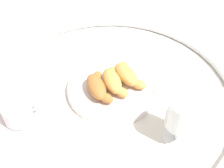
% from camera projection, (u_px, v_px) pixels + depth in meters
% --- Properties ---
extents(ground_plane, '(2.20, 2.20, 0.00)m').
position_uv_depth(ground_plane, '(110.00, 95.00, 0.90)').
color(ground_plane, silver).
extents(table_chrome_rim, '(0.74, 0.74, 0.02)m').
position_uv_depth(table_chrome_rim, '(110.00, 93.00, 0.89)').
color(table_chrome_rim, silver).
rests_on(table_chrome_rim, ground_plane).
extents(pastry_plate, '(0.26, 0.26, 0.02)m').
position_uv_depth(pastry_plate, '(112.00, 88.00, 0.90)').
color(pastry_plate, silver).
rests_on(pastry_plate, ground_plane).
extents(croissant_large, '(0.13, 0.10, 0.04)m').
position_uv_depth(croissant_large, '(97.00, 87.00, 0.86)').
color(croissant_large, '#AD6B33').
rests_on(croissant_large, pastry_plate).
extents(croissant_small, '(0.12, 0.10, 0.04)m').
position_uv_depth(croissant_small, '(113.00, 81.00, 0.88)').
color(croissant_small, '#D6994C').
rests_on(croissant_small, pastry_plate).
extents(croissant_extra, '(0.13, 0.08, 0.04)m').
position_uv_depth(croissant_extra, '(128.00, 75.00, 0.90)').
color(croissant_extra, '#D6994C').
rests_on(croissant_extra, pastry_plate).
extents(coffee_cup_near, '(0.14, 0.14, 0.06)m').
position_uv_depth(coffee_cup_near, '(19.00, 115.00, 0.81)').
color(coffee_cup_near, silver).
rests_on(coffee_cup_near, ground_plane).
extents(juice_glass_left, '(0.08, 0.08, 0.14)m').
position_uv_depth(juice_glass_left, '(182.00, 115.00, 0.73)').
color(juice_glass_left, white).
rests_on(juice_glass_left, ground_plane).
extents(folded_napkin, '(0.13, 0.13, 0.01)m').
position_uv_depth(folded_napkin, '(205.00, 94.00, 0.90)').
color(folded_napkin, silver).
rests_on(folded_napkin, ground_plane).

